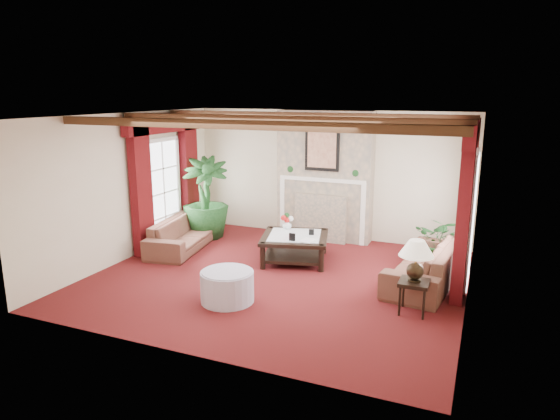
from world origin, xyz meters
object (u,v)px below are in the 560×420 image
at_px(sofa_left, 183,229).
at_px(ottoman, 227,287).
at_px(potted_palm, 206,215).
at_px(coffee_table, 295,248).
at_px(sofa_right, 427,257).
at_px(side_table, 413,297).

relative_size(sofa_left, ottoman, 2.63).
relative_size(sofa_left, potted_palm, 1.06).
height_order(coffee_table, ottoman, coffee_table).
height_order(sofa_left, ottoman, sofa_left).
distance_m(sofa_right, potted_palm, 4.78).
distance_m(sofa_right, side_table, 1.28).
xyz_separation_m(sofa_left, sofa_right, (4.71, -0.05, 0.04)).
xyz_separation_m(potted_palm, coffee_table, (2.31, -0.71, -0.24)).
height_order(sofa_left, potted_palm, potted_palm).
distance_m(sofa_left, coffee_table, 2.34).
relative_size(side_table, ottoman, 0.60).
height_order(sofa_left, coffee_table, sofa_left).
bearing_deg(potted_palm, ottoman, -54.07).
relative_size(sofa_right, coffee_table, 1.95).
bearing_deg(ottoman, sofa_right, 36.05).
relative_size(sofa_right, potted_palm, 1.17).
xyz_separation_m(coffee_table, side_table, (2.36, -1.46, -0.00)).
height_order(sofa_left, side_table, sofa_left).
bearing_deg(side_table, ottoman, -165.90).
distance_m(sofa_left, side_table, 4.87).
distance_m(potted_palm, ottoman, 3.50).
bearing_deg(sofa_left, potted_palm, -9.90).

